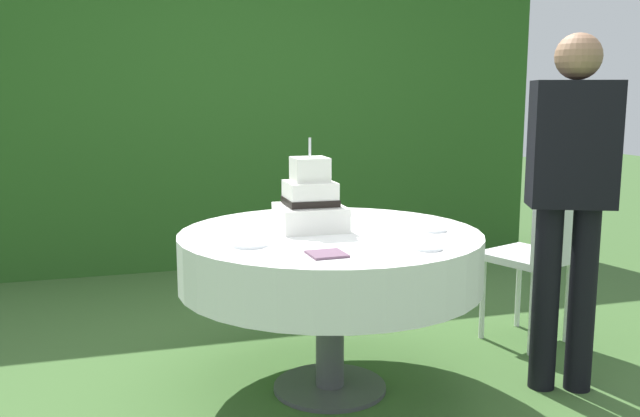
% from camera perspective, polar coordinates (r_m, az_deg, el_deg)
% --- Properties ---
extents(ground_plane, '(20.00, 20.00, 0.00)m').
position_cam_1_polar(ground_plane, '(3.29, 0.81, -14.65)').
color(ground_plane, '#3D602D').
extents(foliage_hedge, '(5.02, 0.60, 2.27)m').
position_cam_1_polar(foliage_hedge, '(5.62, -7.45, 7.31)').
color(foliage_hedge, '#28561E').
rests_on(foliage_hedge, ground_plane).
extents(cake_table, '(1.34, 1.34, 0.74)m').
position_cam_1_polar(cake_table, '(3.09, 0.84, -4.16)').
color(cake_table, '#4C4C51').
rests_on(cake_table, ground_plane).
extents(wedding_cake, '(0.30, 0.30, 0.41)m').
position_cam_1_polar(wedding_cake, '(3.11, -0.78, 0.50)').
color(wedding_cake, white).
rests_on(wedding_cake, cake_table).
extents(serving_plate_near, '(0.11, 0.11, 0.01)m').
position_cam_1_polar(serving_plate_near, '(2.75, 8.90, -3.23)').
color(serving_plate_near, white).
rests_on(serving_plate_near, cake_table).
extents(serving_plate_far, '(0.15, 0.15, 0.01)m').
position_cam_1_polar(serving_plate_far, '(2.80, -5.84, -2.97)').
color(serving_plate_far, white).
rests_on(serving_plate_far, cake_table).
extents(serving_plate_left, '(0.11, 0.11, 0.01)m').
position_cam_1_polar(serving_plate_left, '(3.12, 9.41, -1.75)').
color(serving_plate_left, white).
rests_on(serving_plate_left, cake_table).
extents(serving_plate_right, '(0.12, 0.12, 0.01)m').
position_cam_1_polar(serving_plate_right, '(3.46, 1.61, -0.52)').
color(serving_plate_right, white).
rests_on(serving_plate_right, cake_table).
extents(napkin_stack, '(0.14, 0.14, 0.01)m').
position_cam_1_polar(napkin_stack, '(2.62, 0.57, -3.78)').
color(napkin_stack, '#6B4C60').
rests_on(napkin_stack, cake_table).
extents(garden_chair, '(0.52, 0.52, 0.89)m').
position_cam_1_polar(garden_chair, '(3.85, 17.72, -3.02)').
color(garden_chair, white).
rests_on(garden_chair, ground_plane).
extents(standing_person, '(0.41, 0.33, 1.60)m').
position_cam_1_polar(standing_person, '(3.24, 19.97, 1.54)').
color(standing_person, black).
rests_on(standing_person, ground_plane).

